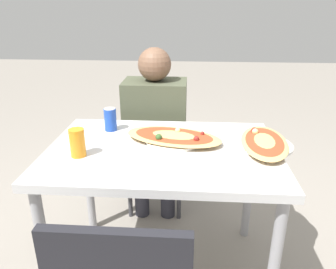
% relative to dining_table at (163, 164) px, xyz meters
% --- Properties ---
extents(ground_plane, '(14.00, 14.00, 0.00)m').
position_rel_dining_table_xyz_m(ground_plane, '(0.00, 0.00, -0.67)').
color(ground_plane, gray).
extents(dining_table, '(1.12, 0.77, 0.75)m').
position_rel_dining_table_xyz_m(dining_table, '(0.00, 0.00, 0.00)').
color(dining_table, silver).
rests_on(dining_table, ground_plane).
extents(chair_far_seated, '(0.40, 0.40, 0.92)m').
position_rel_dining_table_xyz_m(chair_far_seated, '(-0.10, 0.72, -0.16)').
color(chair_far_seated, black).
rests_on(chair_far_seated, ground_plane).
extents(person_seated, '(0.41, 0.30, 1.15)m').
position_rel_dining_table_xyz_m(person_seated, '(-0.10, 0.60, 0.01)').
color(person_seated, '#2D2D38').
rests_on(person_seated, ground_plane).
extents(pizza_main, '(0.55, 0.38, 0.06)m').
position_rel_dining_table_xyz_m(pizza_main, '(0.05, 0.09, 0.11)').
color(pizza_main, white).
rests_on(pizza_main, dining_table).
extents(soda_can, '(0.07, 0.07, 0.12)m').
position_rel_dining_table_xyz_m(soda_can, '(-0.31, 0.22, 0.15)').
color(soda_can, '#1E47B2').
rests_on(soda_can, dining_table).
extents(drink_glass, '(0.07, 0.07, 0.13)m').
position_rel_dining_table_xyz_m(drink_glass, '(-0.38, -0.11, 0.15)').
color(drink_glass, orange).
rests_on(drink_glass, dining_table).
extents(pizza_second, '(0.28, 0.46, 0.06)m').
position_rel_dining_table_xyz_m(pizza_second, '(0.49, 0.05, 0.11)').
color(pizza_second, white).
rests_on(pizza_second, dining_table).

